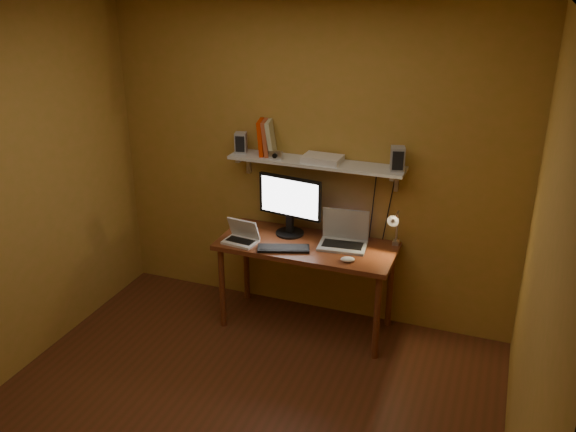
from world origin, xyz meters
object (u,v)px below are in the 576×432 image
at_px(desk_lamp, 395,225).
at_px(speaker_left, 241,143).
at_px(desk, 307,254).
at_px(keyboard, 284,248).
at_px(wall_shelf, 316,163).
at_px(router, 322,159).
at_px(speaker_right, 397,159).
at_px(netbook, 242,236).
at_px(laptop, 344,236).
at_px(mouse, 348,259).
at_px(shelf_camera, 276,155).
at_px(monitor, 290,203).

relative_size(desk_lamp, speaker_left, 2.29).
distance_m(desk, keyboard, 0.23).
distance_m(wall_shelf, router, 0.07).
bearing_deg(speaker_right, desk_lamp, -80.98).
xyz_separation_m(wall_shelf, netbook, (-0.49, -0.34, -0.56)).
bearing_deg(laptop, speaker_left, 167.60).
bearing_deg(speaker_left, netbook, -82.09).
xyz_separation_m(mouse, desk_lamp, (0.28, 0.31, 0.19)).
xyz_separation_m(desk_lamp, speaker_left, (-1.30, 0.08, 0.50)).
xyz_separation_m(netbook, speaker_right, (1.13, 0.33, 0.66)).
distance_m(desk, netbook, 0.53).
height_order(desk_lamp, shelf_camera, shelf_camera).
bearing_deg(monitor, shelf_camera, -172.83).
xyz_separation_m(keyboard, router, (0.19, 0.35, 0.64)).
xyz_separation_m(wall_shelf, router, (0.06, -0.00, 0.04)).
height_order(wall_shelf, shelf_camera, shelf_camera).
xyz_separation_m(monitor, speaker_left, (-0.45, 0.07, 0.43)).
bearing_deg(laptop, wall_shelf, 154.67).
relative_size(keyboard, desk_lamp, 1.07).
bearing_deg(netbook, speaker_left, 119.44).
height_order(desk, speaker_right, speaker_right).
bearing_deg(laptop, mouse, -74.52).
xyz_separation_m(laptop, router, (-0.22, 0.09, 0.58)).
height_order(laptop, speaker_left, speaker_left).
distance_m(wall_shelf, mouse, 0.80).
bearing_deg(netbook, router, 37.79).
relative_size(wall_shelf, laptop, 3.59).
bearing_deg(netbook, speaker_right, 22.81).
distance_m(netbook, shelf_camera, 0.69).
xyz_separation_m(laptop, netbook, (-0.77, -0.24, -0.02)).
bearing_deg(shelf_camera, desk, -22.92).
bearing_deg(desk_lamp, monitor, 179.78).
height_order(desk_lamp, speaker_right, speaker_right).
height_order(laptop, keyboard, laptop).
relative_size(laptop, shelf_camera, 3.57).
xyz_separation_m(desk, netbook, (-0.49, -0.14, 0.14)).
bearing_deg(wall_shelf, netbook, -145.66).
distance_m(wall_shelf, speaker_left, 0.65).
relative_size(desk_lamp, speaker_right, 2.07).
height_order(keyboard, speaker_left, speaker_left).
relative_size(desk_lamp, router, 1.25).
height_order(desk, mouse, mouse).
xyz_separation_m(wall_shelf, mouse, (0.38, -0.38, -0.59)).
bearing_deg(keyboard, wall_shelf, 50.44).
height_order(desk, laptop, laptop).
relative_size(netbook, router, 0.93).
height_order(wall_shelf, mouse, wall_shelf).
distance_m(wall_shelf, keyboard, 0.71).
relative_size(monitor, speaker_right, 3.00).
bearing_deg(speaker_left, mouse, -35.81).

